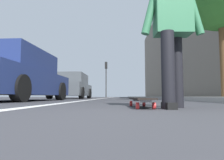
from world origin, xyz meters
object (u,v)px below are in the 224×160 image
at_px(skater_person, 172,25).
at_px(skateboard, 141,100).
at_px(parked_car_near, 18,77).
at_px(parked_car_mid, 71,87).
at_px(traffic_light, 106,73).

bearing_deg(skater_person, skateboard, 66.63).
xyz_separation_m(skateboard, skater_person, (-0.15, -0.35, 0.84)).
height_order(parked_car_near, parked_car_mid, parked_car_mid).
bearing_deg(parked_car_near, skater_person, -135.12).
bearing_deg(skateboard, parked_car_mid, 17.92).
bearing_deg(skater_person, parked_car_mid, 19.48).
xyz_separation_m(skateboard, traffic_light, (21.06, 1.75, 2.80)).
xyz_separation_m(skater_person, traffic_light, (21.21, 2.10, 1.96)).
bearing_deg(parked_car_mid, traffic_light, -6.83).
distance_m(skateboard, skater_person, 0.92).
xyz_separation_m(skateboard, parked_car_mid, (9.64, 3.12, 0.62)).
xyz_separation_m(skater_person, parked_car_near, (3.59, 3.58, -0.23)).
height_order(skateboard, parked_car_near, parked_car_near).
relative_size(parked_car_mid, traffic_light, 1.01).
xyz_separation_m(skateboard, parked_car_near, (3.44, 3.23, 0.61)).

